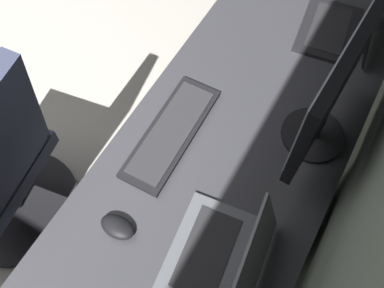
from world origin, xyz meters
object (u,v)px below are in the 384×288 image
Objects in this scene: drawer_pedestal at (227,200)px; monitor_secondary at (335,88)px; laptop_left at (224,256)px; mouse_main at (117,227)px; keyboard_main at (171,132)px; laptop_leftmost at (346,25)px.

drawer_pedestal is 1.39× the size of monitor_secondary.
laptop_left reaches higher than mouse_main.
mouse_main is at bearing -77.38° from laptop_left.
mouse_main is (0.07, -0.30, -0.03)m from laptop_left.
drawer_pedestal is 0.45m from keyboard_main.
monitor_secondary is 0.51m from keyboard_main.
mouse_main is at bearing -33.09° from monitor_secondary.
laptop_left is at bearing 102.62° from mouse_main.
laptop_leftmost is at bearing 169.60° from drawer_pedestal.
laptop_left is 0.31m from mouse_main.
monitor_secondary is at bearing 118.86° from keyboard_main.
mouse_main reaches higher than drawer_pedestal.
monitor_secondary is 0.53m from laptop_left.
monitor_secondary reaches higher than mouse_main.
laptop_left is at bearing -7.28° from monitor_secondary.
laptop_leftmost is at bearing 153.89° from keyboard_main.
keyboard_main is 4.07× the size of mouse_main.
keyboard_main is at bearing -129.80° from laptop_left.
laptop_leftmost reaches higher than laptop_left.
laptop_left is 0.77× the size of keyboard_main.
monitor_secondary is at bearing 134.95° from drawer_pedestal.
laptop_left is (0.31, 0.12, 0.43)m from drawer_pedestal.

